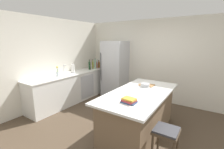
{
  "coord_description": "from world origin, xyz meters",
  "views": [
    {
      "loc": [
        1.64,
        -2.64,
        1.93
      ],
      "look_at": [
        -0.72,
        0.89,
        1.0
      ],
      "focal_mm": 24.66,
      "sensor_mm": 36.0,
      "label": 1
    }
  ],
  "objects_px": {
    "paper_towel_roll": "(73,69)",
    "wine_bottle": "(90,65)",
    "flower_vase": "(58,73)",
    "hot_sauce_bottle": "(97,65)",
    "gin_bottle": "(95,65)",
    "olive_oil_bottle": "(93,65)",
    "soda_bottle": "(98,64)",
    "whiskey_bottle": "(99,65)",
    "kitchen_island": "(139,112)",
    "bar_stool": "(166,136)",
    "refrigerator": "(115,69)",
    "vinegar_bottle": "(90,66)",
    "mixing_bowl": "(145,85)",
    "sink_faucet": "(64,69)",
    "cookbook_stack": "(129,100)",
    "cutting_board": "(147,85)"
  },
  "relations": [
    {
      "from": "paper_towel_roll",
      "to": "wine_bottle",
      "type": "height_order",
      "value": "wine_bottle"
    },
    {
      "from": "flower_vase",
      "to": "hot_sauce_bottle",
      "type": "height_order",
      "value": "flower_vase"
    },
    {
      "from": "gin_bottle",
      "to": "hot_sauce_bottle",
      "type": "bearing_deg",
      "value": 103.91
    },
    {
      "from": "flower_vase",
      "to": "olive_oil_bottle",
      "type": "bearing_deg",
      "value": 90.27
    },
    {
      "from": "soda_bottle",
      "to": "whiskey_bottle",
      "type": "bearing_deg",
      "value": -35.07
    },
    {
      "from": "kitchen_island",
      "to": "bar_stool",
      "type": "height_order",
      "value": "kitchen_island"
    },
    {
      "from": "refrigerator",
      "to": "hot_sauce_bottle",
      "type": "distance_m",
      "value": 0.79
    },
    {
      "from": "olive_oil_bottle",
      "to": "vinegar_bottle",
      "type": "bearing_deg",
      "value": -128.41
    },
    {
      "from": "mixing_bowl",
      "to": "sink_faucet",
      "type": "bearing_deg",
      "value": -175.17
    },
    {
      "from": "bar_stool",
      "to": "kitchen_island",
      "type": "bearing_deg",
      "value": 138.16
    },
    {
      "from": "sink_faucet",
      "to": "flower_vase",
      "type": "relative_size",
      "value": 0.98
    },
    {
      "from": "flower_vase",
      "to": "cookbook_stack",
      "type": "relative_size",
      "value": 1.24
    },
    {
      "from": "vinegar_bottle",
      "to": "kitchen_island",
      "type": "bearing_deg",
      "value": -27.73
    },
    {
      "from": "kitchen_island",
      "to": "mixing_bowl",
      "type": "bearing_deg",
      "value": 97.78
    },
    {
      "from": "vinegar_bottle",
      "to": "mixing_bowl",
      "type": "relative_size",
      "value": 1.27
    },
    {
      "from": "kitchen_island",
      "to": "paper_towel_roll",
      "type": "bearing_deg",
      "value": 168.47
    },
    {
      "from": "kitchen_island",
      "to": "hot_sauce_bottle",
      "type": "distance_m",
      "value": 3.02
    },
    {
      "from": "hot_sauce_bottle",
      "to": "cutting_board",
      "type": "height_order",
      "value": "hot_sauce_bottle"
    },
    {
      "from": "paper_towel_roll",
      "to": "cookbook_stack",
      "type": "relative_size",
      "value": 1.27
    },
    {
      "from": "kitchen_island",
      "to": "hot_sauce_bottle",
      "type": "relative_size",
      "value": 8.76
    },
    {
      "from": "whiskey_bottle",
      "to": "hot_sauce_bottle",
      "type": "height_order",
      "value": "whiskey_bottle"
    },
    {
      "from": "cutting_board",
      "to": "paper_towel_roll",
      "type": "bearing_deg",
      "value": -179.58
    },
    {
      "from": "kitchen_island",
      "to": "whiskey_bottle",
      "type": "relative_size",
      "value": 7.4
    },
    {
      "from": "kitchen_island",
      "to": "soda_bottle",
      "type": "distance_m",
      "value": 3.2
    },
    {
      "from": "paper_towel_roll",
      "to": "hot_sauce_bottle",
      "type": "height_order",
      "value": "paper_towel_roll"
    },
    {
      "from": "whiskey_bottle",
      "to": "gin_bottle",
      "type": "relative_size",
      "value": 0.8
    },
    {
      "from": "whiskey_bottle",
      "to": "cutting_board",
      "type": "xyz_separation_m",
      "value": [
        2.39,
        -1.2,
        -0.13
      ]
    },
    {
      "from": "hot_sauce_bottle",
      "to": "olive_oil_bottle",
      "type": "distance_m",
      "value": 0.19
    },
    {
      "from": "sink_faucet",
      "to": "hot_sauce_bottle",
      "type": "xyz_separation_m",
      "value": [
        0.1,
        1.43,
        -0.06
      ]
    },
    {
      "from": "paper_towel_roll",
      "to": "olive_oil_bottle",
      "type": "height_order",
      "value": "olive_oil_bottle"
    },
    {
      "from": "whiskey_bottle",
      "to": "cookbook_stack",
      "type": "distance_m",
      "value": 3.46
    },
    {
      "from": "vinegar_bottle",
      "to": "cookbook_stack",
      "type": "xyz_separation_m",
      "value": [
        2.65,
        -1.98,
        -0.09
      ]
    },
    {
      "from": "whiskey_bottle",
      "to": "wine_bottle",
      "type": "xyz_separation_m",
      "value": [
        -0.04,
        -0.49,
        0.03
      ]
    },
    {
      "from": "bar_stool",
      "to": "cookbook_stack",
      "type": "bearing_deg",
      "value": 178.21
    },
    {
      "from": "paper_towel_roll",
      "to": "olive_oil_bottle",
      "type": "distance_m",
      "value": 0.92
    },
    {
      "from": "vinegar_bottle",
      "to": "mixing_bowl",
      "type": "xyz_separation_m",
      "value": [
        2.52,
        -0.94,
        -0.09
      ]
    },
    {
      "from": "olive_oil_bottle",
      "to": "hot_sauce_bottle",
      "type": "bearing_deg",
      "value": 80.74
    },
    {
      "from": "kitchen_island",
      "to": "flower_vase",
      "type": "relative_size",
      "value": 6.96
    },
    {
      "from": "sink_faucet",
      "to": "paper_towel_roll",
      "type": "xyz_separation_m",
      "value": [
        0.03,
        0.32,
        -0.02
      ]
    },
    {
      "from": "wine_bottle",
      "to": "cookbook_stack",
      "type": "height_order",
      "value": "wine_bottle"
    },
    {
      "from": "paper_towel_roll",
      "to": "vinegar_bottle",
      "type": "bearing_deg",
      "value": 91.58
    },
    {
      "from": "bar_stool",
      "to": "soda_bottle",
      "type": "distance_m",
      "value": 4.14
    },
    {
      "from": "kitchen_island",
      "to": "flower_vase",
      "type": "height_order",
      "value": "flower_vase"
    },
    {
      "from": "kitchen_island",
      "to": "gin_bottle",
      "type": "bearing_deg",
      "value": 148.06
    },
    {
      "from": "bar_stool",
      "to": "sink_faucet",
      "type": "distance_m",
      "value": 3.46
    },
    {
      "from": "bar_stool",
      "to": "wine_bottle",
      "type": "xyz_separation_m",
      "value": [
        -3.21,
        1.89,
        0.55
      ]
    },
    {
      "from": "cookbook_stack",
      "to": "refrigerator",
      "type": "bearing_deg",
      "value": 127.48
    },
    {
      "from": "bar_stool",
      "to": "wine_bottle",
      "type": "relative_size",
      "value": 1.85
    },
    {
      "from": "bar_stool",
      "to": "cutting_board",
      "type": "bearing_deg",
      "value": 123.69
    },
    {
      "from": "sink_faucet",
      "to": "soda_bottle",
      "type": "distance_m",
      "value": 1.62
    }
  ]
}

